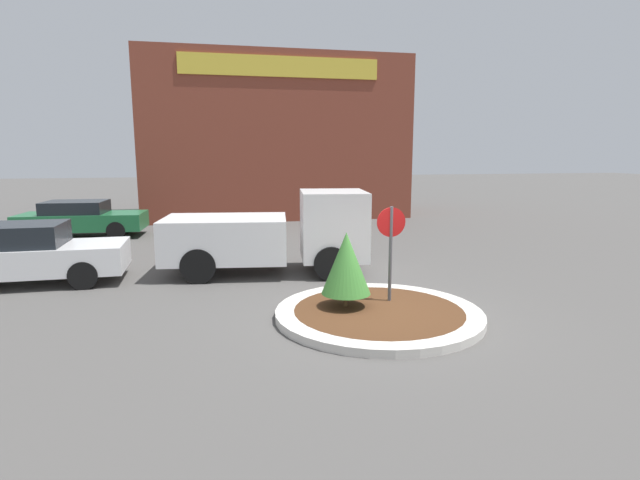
{
  "coord_description": "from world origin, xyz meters",
  "views": [
    {
      "loc": [
        -3.09,
        -8.9,
        3.19
      ],
      "look_at": [
        -0.66,
        2.36,
        1.16
      ],
      "focal_mm": 28.0,
      "sensor_mm": 36.0,
      "label": 1
    }
  ],
  "objects_px": {
    "stop_sign": "(391,240)",
    "utility_truck": "(274,233)",
    "parked_sedan_green": "(81,218)",
    "parked_sedan_white": "(25,254)"
  },
  "relations": [
    {
      "from": "utility_truck",
      "to": "parked_sedan_white",
      "type": "height_order",
      "value": "utility_truck"
    },
    {
      "from": "stop_sign",
      "to": "parked_sedan_white",
      "type": "distance_m",
      "value": 8.87
    },
    {
      "from": "stop_sign",
      "to": "parked_sedan_green",
      "type": "distance_m",
      "value": 13.82
    },
    {
      "from": "stop_sign",
      "to": "parked_sedan_green",
      "type": "relative_size",
      "value": 0.46
    },
    {
      "from": "parked_sedan_white",
      "to": "parked_sedan_green",
      "type": "bearing_deg",
      "value": 92.2
    },
    {
      "from": "utility_truck",
      "to": "parked_sedan_green",
      "type": "xyz_separation_m",
      "value": [
        -6.49,
        7.33,
        -0.36
      ]
    },
    {
      "from": "utility_truck",
      "to": "parked_sedan_white",
      "type": "bearing_deg",
      "value": -173.48
    },
    {
      "from": "parked_sedan_green",
      "to": "stop_sign",
      "type": "bearing_deg",
      "value": -48.38
    },
    {
      "from": "stop_sign",
      "to": "utility_truck",
      "type": "height_order",
      "value": "utility_truck"
    },
    {
      "from": "parked_sedan_white",
      "to": "parked_sedan_green",
      "type": "xyz_separation_m",
      "value": [
        -0.41,
        7.23,
        -0.05
      ]
    }
  ]
}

